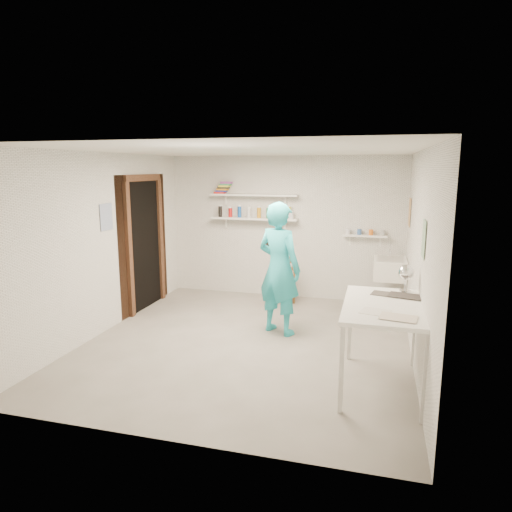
% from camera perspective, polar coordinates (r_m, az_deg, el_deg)
% --- Properties ---
extents(floor, '(4.00, 4.50, 0.02)m').
position_cam_1_polar(floor, '(5.96, -1.01, -10.77)').
color(floor, slate).
rests_on(floor, ground).
extents(ceiling, '(4.00, 4.50, 0.02)m').
position_cam_1_polar(ceiling, '(5.54, -1.10, 13.15)').
color(ceiling, silver).
rests_on(ceiling, wall_back).
extents(wall_back, '(4.00, 0.02, 2.40)m').
position_cam_1_polar(wall_back, '(7.80, 3.54, 3.59)').
color(wall_back, silver).
rests_on(wall_back, ground).
extents(wall_front, '(4.00, 0.02, 2.40)m').
position_cam_1_polar(wall_front, '(3.57, -11.17, -5.48)').
color(wall_front, silver).
rests_on(wall_front, ground).
extents(wall_left, '(0.02, 4.50, 2.40)m').
position_cam_1_polar(wall_left, '(6.47, -18.43, 1.53)').
color(wall_left, silver).
rests_on(wall_left, ground).
extents(wall_right, '(0.02, 4.50, 2.40)m').
position_cam_1_polar(wall_right, '(5.44, 19.76, -0.26)').
color(wall_right, silver).
rests_on(wall_right, ground).
extents(doorway_recess, '(0.02, 0.90, 2.00)m').
position_cam_1_polar(doorway_recess, '(7.38, -13.75, 1.30)').
color(doorway_recess, black).
rests_on(doorway_recess, wall_left).
extents(corridor_box, '(1.40, 1.50, 2.10)m').
position_cam_1_polar(corridor_box, '(7.74, -18.39, 1.87)').
color(corridor_box, brown).
rests_on(corridor_box, ground).
extents(door_lintel, '(0.06, 1.05, 0.10)m').
position_cam_1_polar(door_lintel, '(7.27, -13.99, 9.48)').
color(door_lintel, brown).
rests_on(door_lintel, wall_left).
extents(door_jamb_near, '(0.06, 0.10, 2.00)m').
position_cam_1_polar(door_jamb_near, '(6.94, -15.58, 0.62)').
color(door_jamb_near, brown).
rests_on(door_jamb_near, ground).
extents(door_jamb_far, '(0.06, 0.10, 2.00)m').
position_cam_1_polar(door_jamb_far, '(7.81, -11.87, 1.90)').
color(door_jamb_far, brown).
rests_on(door_jamb_far, ground).
extents(shelf_lower, '(1.50, 0.22, 0.03)m').
position_cam_1_polar(shelf_lower, '(7.77, -0.26, 4.70)').
color(shelf_lower, white).
rests_on(shelf_lower, wall_back).
extents(shelf_upper, '(1.50, 0.22, 0.03)m').
position_cam_1_polar(shelf_upper, '(7.74, -0.27, 7.64)').
color(shelf_upper, white).
rests_on(shelf_upper, wall_back).
extents(ledge_shelf, '(0.70, 0.14, 0.03)m').
position_cam_1_polar(ledge_shelf, '(7.57, 13.47, 2.48)').
color(ledge_shelf, white).
rests_on(ledge_shelf, wall_back).
extents(poster_left, '(0.01, 0.28, 0.36)m').
position_cam_1_polar(poster_left, '(6.46, -18.21, 4.66)').
color(poster_left, '#334C7F').
rests_on(poster_left, wall_left).
extents(poster_right_a, '(0.01, 0.34, 0.42)m').
position_cam_1_polar(poster_right_a, '(7.17, 18.65, 5.20)').
color(poster_right_a, '#995933').
rests_on(poster_right_a, wall_right).
extents(poster_right_b, '(0.01, 0.30, 0.38)m').
position_cam_1_polar(poster_right_b, '(4.85, 20.23, 2.01)').
color(poster_right_b, '#3F724C').
rests_on(poster_right_b, wall_right).
extents(belfast_sink, '(0.48, 0.60, 0.30)m').
position_cam_1_polar(belfast_sink, '(7.19, 16.39, -1.52)').
color(belfast_sink, white).
rests_on(belfast_sink, wall_right).
extents(man, '(0.76, 0.66, 1.77)m').
position_cam_1_polar(man, '(6.05, 2.91, -1.58)').
color(man, '#28BAC9').
rests_on(man, ground).
extents(wall_clock, '(0.30, 0.17, 0.32)m').
position_cam_1_polar(wall_clock, '(6.20, 2.49, 1.51)').
color(wall_clock, '#F9F6A9').
rests_on(wall_clock, man).
extents(wooden_chair, '(0.45, 0.44, 0.80)m').
position_cam_1_polar(wooden_chair, '(7.42, 3.22, -3.07)').
color(wooden_chair, brown).
rests_on(wooden_chair, ground).
extents(work_table, '(0.79, 1.31, 0.88)m').
position_cam_1_polar(work_table, '(4.83, 15.49, -10.80)').
color(work_table, white).
rests_on(work_table, ground).
extents(desk_lamp, '(0.16, 0.16, 0.16)m').
position_cam_1_polar(desk_lamp, '(5.16, 18.24, -1.93)').
color(desk_lamp, silver).
rests_on(desk_lamp, work_table).
extents(spray_cans, '(1.29, 0.06, 0.17)m').
position_cam_1_polar(spray_cans, '(7.76, -0.26, 5.43)').
color(spray_cans, black).
rests_on(spray_cans, shelf_lower).
extents(book_stack, '(0.30, 0.14, 0.20)m').
position_cam_1_polar(book_stack, '(7.89, -4.09, 8.50)').
color(book_stack, red).
rests_on(book_stack, shelf_upper).
extents(ledge_pots, '(0.48, 0.07, 0.09)m').
position_cam_1_polar(ledge_pots, '(7.57, 13.49, 2.92)').
color(ledge_pots, silver).
rests_on(ledge_pots, ledge_shelf).
extents(papers, '(0.30, 0.22, 0.02)m').
position_cam_1_polar(papers, '(4.69, 15.77, -5.73)').
color(papers, silver).
rests_on(papers, work_table).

